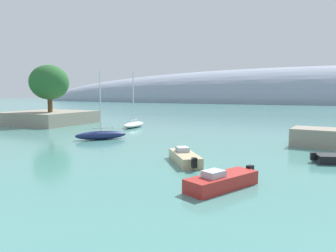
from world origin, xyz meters
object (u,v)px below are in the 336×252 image
motorboat_red_foreground (222,181)px  motorboat_sand_outer (185,157)px  sailboat_white_near_shore (134,124)px  tree_clump_shore (49,82)px  sailboat_navy_mid_mooring (101,135)px

motorboat_red_foreground → motorboat_sand_outer: 7.53m
sailboat_white_near_shore → motorboat_sand_outer: 29.40m
tree_clump_shore → motorboat_sand_outer: size_ratio=1.70×
sailboat_white_near_shore → motorboat_sand_outer: (18.72, -22.68, -0.09)m
sailboat_navy_mid_mooring → motorboat_red_foreground: size_ratio=1.56×
tree_clump_shore → sailboat_navy_mid_mooring: 24.94m
sailboat_navy_mid_mooring → motorboat_red_foreground: bearing=97.1°
sailboat_white_near_shore → sailboat_navy_mid_mooring: (3.83, -14.46, 0.05)m
sailboat_navy_mid_mooring → motorboat_sand_outer: bearing=103.6°
tree_clump_shore → motorboat_sand_outer: (35.51, -20.17, -7.47)m
sailboat_white_near_shore → motorboat_sand_outer: sailboat_white_near_shore is taller
sailboat_white_near_shore → motorboat_sand_outer: size_ratio=1.83×
tree_clump_shore → sailboat_navy_mid_mooring: (20.62, -11.96, -7.34)m
tree_clump_shore → motorboat_red_foreground: (40.34, -25.96, -7.47)m
tree_clump_shore → motorboat_red_foreground: 48.54m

